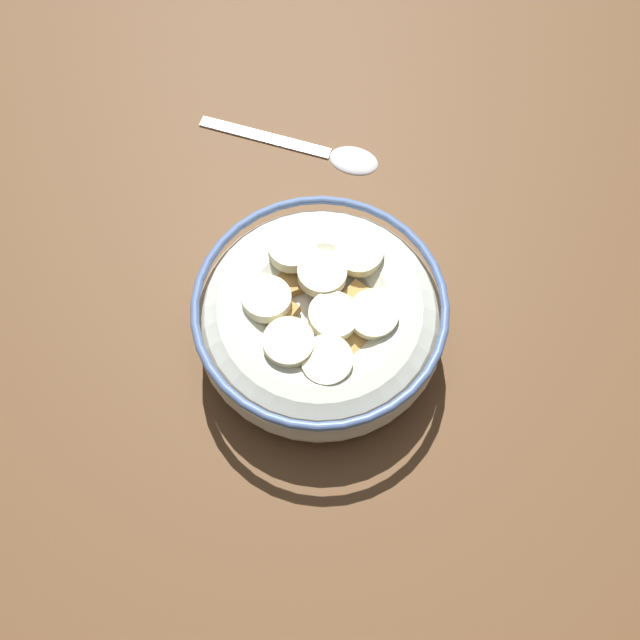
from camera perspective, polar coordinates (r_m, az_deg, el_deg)
The scene contains 3 objects.
ground_plane at distance 56.64cm, azimuth 0.00°, elevation -1.68°, with size 120.72×120.72×2.00cm, color brown.
cereal_bowl at distance 52.86cm, azimuth 0.00°, elevation 0.07°, with size 17.47×17.47×6.37cm.
spoon at distance 63.79cm, azimuth 0.46°, elevation 12.58°, with size 14.46×9.12×0.80cm.
Camera 1 is at (-15.95, 15.18, 51.18)cm, focal length 42.53 mm.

